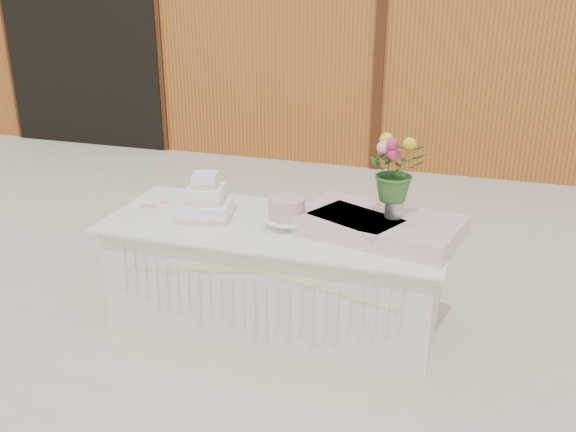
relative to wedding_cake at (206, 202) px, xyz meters
name	(u,v)px	position (x,y,z in m)	size (l,w,h in m)	color
ground	(276,320)	(0.51, 0.00, -0.88)	(80.00, 80.00, 0.00)	beige
barn	(403,21)	(0.50, 6.00, 0.80)	(12.60, 4.60, 3.30)	#AC6024
cake_table	(275,274)	(0.51, 0.00, -0.49)	(2.40, 1.00, 0.77)	silver
wedding_cake	(206,202)	(0.00, 0.00, 0.00)	(0.42, 0.42, 0.32)	white
pink_cake_stand	(287,212)	(0.62, -0.05, 0.02)	(0.31, 0.31, 0.23)	white
satin_runner	(380,226)	(1.24, 0.04, -0.04)	(1.04, 0.60, 0.13)	beige
flower_vase	(394,205)	(1.32, 0.06, 0.10)	(0.12, 0.12, 0.17)	#ACACB0
bouquet	(397,163)	(1.32, 0.06, 0.39)	(0.37, 0.32, 0.41)	#346428
loose_flowers	(147,207)	(-0.49, 0.01, -0.10)	(0.13, 0.32, 0.02)	pink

